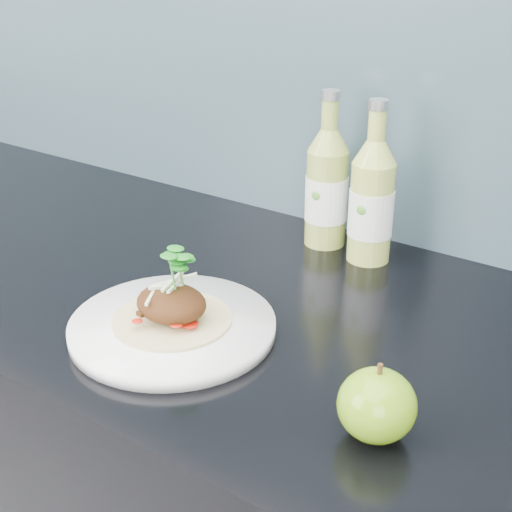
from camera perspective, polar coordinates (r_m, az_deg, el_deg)
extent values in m
cube|color=#638B9C|center=(1.05, 12.12, 19.27)|extent=(4.00, 0.02, 0.70)
cylinder|color=white|center=(0.86, -6.68, -5.63)|extent=(0.26, 0.26, 0.02)
cylinder|color=tan|center=(0.86, -6.71, -5.06)|extent=(0.14, 0.14, 0.00)
ellipsoid|color=#49260D|center=(0.85, -6.79, -3.78)|extent=(0.09, 0.07, 0.04)
ellipsoid|color=#5B920F|center=(0.69, 9.64, -11.68)|extent=(0.08, 0.08, 0.07)
cylinder|color=#472D14|center=(0.67, 9.88, -9.03)|extent=(0.01, 0.00, 0.01)
cylinder|color=#9AAA47|center=(1.08, 5.64, 4.61)|extent=(0.07, 0.07, 0.15)
cone|color=#9AAA47|center=(1.05, 5.85, 9.20)|extent=(0.06, 0.06, 0.03)
cylinder|color=#9AAA47|center=(1.04, 5.94, 11.20)|extent=(0.02, 0.02, 0.04)
cylinder|color=silver|center=(1.03, 6.01, 12.70)|extent=(0.03, 0.03, 0.01)
cylinder|color=white|center=(1.08, 5.64, 4.64)|extent=(0.07, 0.07, 0.07)
ellipsoid|color=#59A533|center=(1.05, 4.79, 4.84)|extent=(0.01, 0.00, 0.01)
cylinder|color=#ADBF4F|center=(1.03, 9.17, 3.45)|extent=(0.08, 0.08, 0.15)
cone|color=#ADBF4F|center=(1.00, 9.51, 8.22)|extent=(0.06, 0.06, 0.03)
cylinder|color=#ADBF4F|center=(0.99, 9.67, 10.31)|extent=(0.02, 0.02, 0.04)
cylinder|color=silver|center=(0.98, 9.79, 11.87)|extent=(0.03, 0.03, 0.01)
cylinder|color=white|center=(1.03, 9.17, 3.48)|extent=(0.08, 0.08, 0.07)
ellipsoid|color=#59A533|center=(1.00, 8.39, 3.66)|extent=(0.01, 0.00, 0.01)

